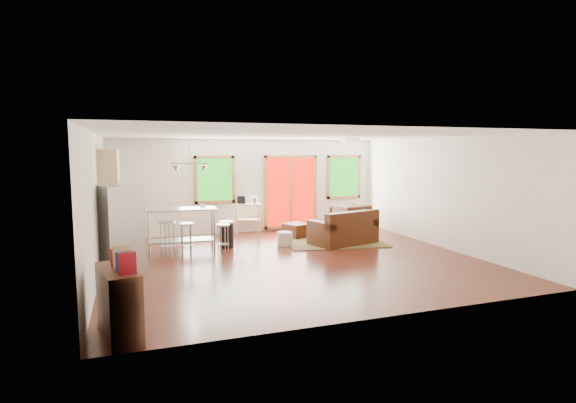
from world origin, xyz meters
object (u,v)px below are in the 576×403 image
object	(u,v)px
coffee_table	(337,226)
island	(181,222)
armchair	(350,217)
kitchen_cart	(247,208)
ottoman	(297,230)
rug	(334,241)
loveseat	(344,231)
refrigerator	(122,230)

from	to	relation	value
coffee_table	island	xyz separation A→B (m)	(-3.98, -0.17, 0.35)
coffee_table	armchair	size ratio (longest dim) A/B	1.12
kitchen_cart	coffee_table	bearing A→B (deg)	-37.32
ottoman	rug	bearing A→B (deg)	-50.69
loveseat	island	world-z (taller)	island
rug	loveseat	size ratio (longest dim) A/B	1.36
refrigerator	kitchen_cart	size ratio (longest dim) A/B	1.57
island	loveseat	bearing A→B (deg)	-7.51
coffee_table	ottoman	xyz separation A→B (m)	(-0.94, 0.51, -0.14)
coffee_table	refrigerator	world-z (taller)	refrigerator
loveseat	kitchen_cart	size ratio (longest dim) A/B	1.68
armchair	island	bearing A→B (deg)	0.42
coffee_table	kitchen_cart	xyz separation A→B (m)	(-2.01, 1.53, 0.39)
rug	island	world-z (taller)	island
armchair	refrigerator	world-z (taller)	refrigerator
refrigerator	island	bearing A→B (deg)	29.40
refrigerator	loveseat	bearing A→B (deg)	-10.00
coffee_table	armchair	distance (m)	1.02
loveseat	coffee_table	size ratio (longest dim) A/B	1.77
ottoman	island	size ratio (longest dim) A/B	0.35
coffee_table	rug	bearing A→B (deg)	-128.32
refrigerator	rug	bearing A→B (deg)	-5.83
coffee_table	kitchen_cart	distance (m)	2.56
ottoman	kitchen_cart	bearing A→B (deg)	136.44
ottoman	island	xyz separation A→B (m)	(-3.04, -0.69, 0.49)
armchair	refrigerator	xyz separation A→B (m)	(-5.93, -2.38, 0.38)
refrigerator	island	distance (m)	1.94
armchair	island	distance (m)	4.79
kitchen_cart	island	bearing A→B (deg)	-139.03
armchair	ottoman	distance (m)	1.69
armchair	loveseat	bearing A→B (deg)	47.90
armchair	kitchen_cart	bearing A→B (deg)	-27.02
refrigerator	armchair	bearing A→B (deg)	0.83
rug	coffee_table	size ratio (longest dim) A/B	2.41
rug	ottoman	world-z (taller)	ottoman
island	kitchen_cart	distance (m)	2.61
coffee_table	ottoman	bearing A→B (deg)	151.36
ottoman	island	world-z (taller)	island
rug	coffee_table	distance (m)	0.52
rug	armchair	distance (m)	1.48
rug	ottoman	size ratio (longest dim) A/B	4.27
refrigerator	kitchen_cart	xyz separation A→B (m)	(3.20, 3.20, -0.11)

